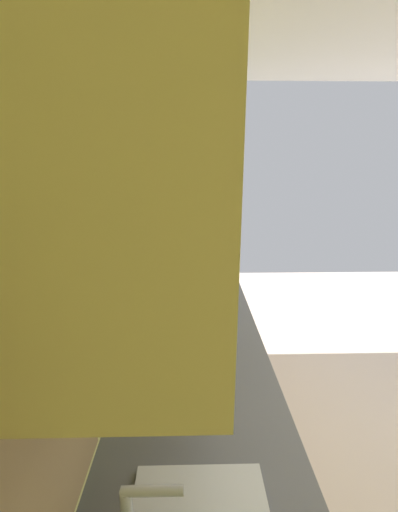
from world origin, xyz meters
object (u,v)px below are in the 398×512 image
Objects in this scene: bowl at (203,349)px; kettle at (200,296)px; oven_range at (195,281)px; microwave at (192,247)px.

kettle is (0.50, 0.00, 0.05)m from bowl.
kettle is (-1.60, -0.02, 0.52)m from oven_range.
microwave is 2.33× the size of kettle.
microwave is 3.33× the size of bowl.
oven_range is at bearing 0.55° from bowl.
microwave is at bearing 2.14° from bowl.
microwave is at bearing 177.74° from oven_range.
microwave is 1.35m from bowl.
oven_range is at bearing 0.72° from kettle.
microwave reaches higher than oven_range.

